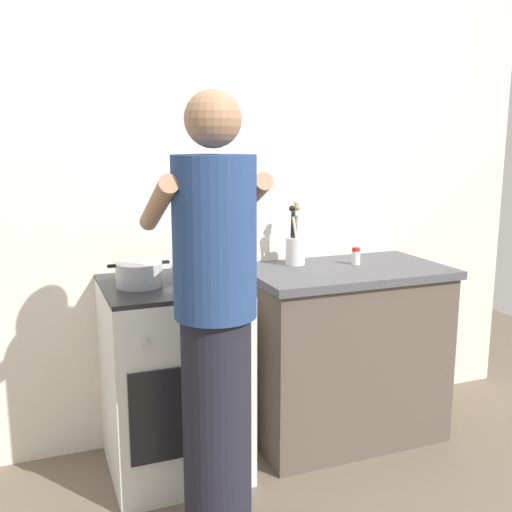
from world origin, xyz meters
TOP-DOWN VIEW (x-y plane):
  - ground at (0.00, 0.00)m, footprint 6.00×6.00m
  - back_wall at (0.20, 0.50)m, footprint 3.20×0.10m
  - countertop at (0.55, 0.15)m, footprint 1.00×0.60m
  - stove_range at (-0.35, 0.15)m, footprint 0.60×0.62m
  - pot at (-0.49, 0.14)m, footprint 0.27×0.20m
  - mixing_bowl at (-0.21, 0.14)m, footprint 0.28×0.28m
  - utensil_crock at (0.34, 0.31)m, footprint 0.10×0.10m
  - spice_bottle at (0.63, 0.20)m, footprint 0.04×0.04m
  - person at (-0.31, -0.40)m, footprint 0.41×0.50m

SIDE VIEW (x-z plane):
  - ground at x=0.00m, z-range 0.00..0.00m
  - stove_range at x=-0.35m, z-range 0.00..0.90m
  - countertop at x=0.55m, z-range 0.00..0.90m
  - person at x=-0.31m, z-range 0.01..1.71m
  - spice_bottle at x=0.63m, z-range 0.90..0.99m
  - mixing_bowl at x=-0.21m, z-range 0.90..0.99m
  - pot at x=-0.49m, z-range 0.90..1.01m
  - utensil_crock at x=0.34m, z-range 0.83..1.17m
  - back_wall at x=0.20m, z-range 0.00..2.50m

